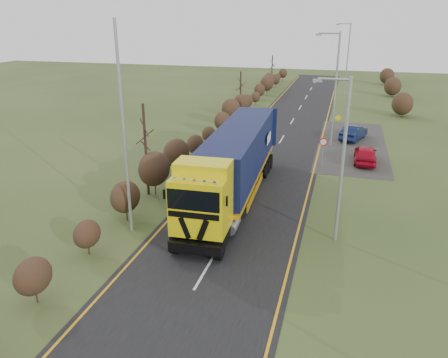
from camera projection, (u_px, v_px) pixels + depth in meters
ground at (227, 233)px, 23.78m from camera, size 160.00×160.00×0.00m
road at (262, 173)px, 32.80m from camera, size 8.00×120.00×0.02m
layby at (352, 144)px, 40.18m from camera, size 6.00×18.00×0.02m
lane_markings at (261, 174)px, 32.51m from camera, size 7.52×116.00×0.01m
hedgerow at (176, 155)px, 31.84m from camera, size 2.24×102.04×6.05m
lorry at (235, 161)px, 27.34m from camera, size 3.26×16.41×4.55m
car_red_hatchback at (365, 154)px, 34.98m from camera, size 1.72×4.22×1.44m
car_blue_sedan at (354, 133)px, 41.53m from camera, size 2.74×4.47×1.39m
streetlight_near at (341, 156)px, 21.49m from camera, size 1.81×0.18×8.49m
streetlight_mid at (334, 85)px, 38.02m from camera, size 2.10×0.20×9.91m
streetlight_far at (347, 56)px, 63.12m from camera, size 2.17×0.21×10.25m
left_pole at (124, 133)px, 22.22m from camera, size 0.16×0.16×11.05m
speed_sign at (323, 147)px, 33.93m from camera, size 0.63×0.10×2.27m
warning_board at (338, 121)px, 44.56m from camera, size 0.65×0.11×1.69m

